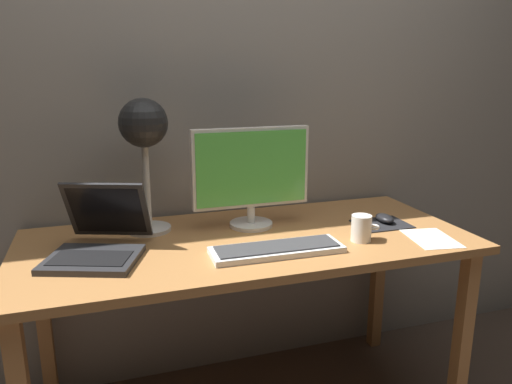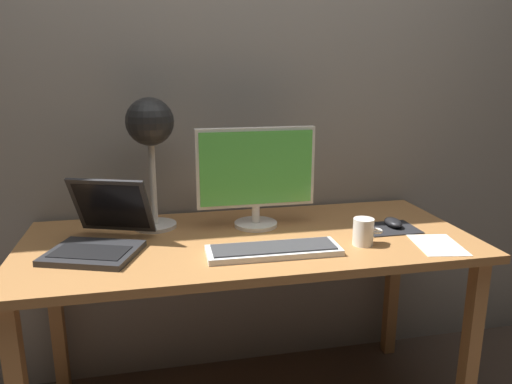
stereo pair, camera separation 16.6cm
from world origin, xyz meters
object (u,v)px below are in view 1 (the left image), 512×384
at_px(monitor, 251,173).
at_px(coffee_mug, 362,228).
at_px(desk_lamp, 144,132).
at_px(laptop, 100,235).
at_px(mouse, 385,218).
at_px(keyboard_main, 277,249).

relative_size(monitor, coffee_mug, 4.25).
height_order(monitor, desk_lamp, desk_lamp).
bearing_deg(laptop, monitor, 11.96).
height_order(monitor, mouse, monitor).
bearing_deg(mouse, coffee_mug, -141.63).
bearing_deg(keyboard_main, monitor, 89.46).
distance_m(monitor, mouse, 0.56).
bearing_deg(mouse, desk_lamp, 167.87).
bearing_deg(laptop, mouse, -0.47).
bearing_deg(laptop, keyboard_main, -17.47).
relative_size(keyboard_main, mouse, 4.61).
relative_size(laptop, coffee_mug, 3.84).
relative_size(keyboard_main, laptop, 1.09).
bearing_deg(desk_lamp, keyboard_main, -43.39).
bearing_deg(coffee_mug, keyboard_main, -177.26).
bearing_deg(mouse, monitor, 166.08).
bearing_deg(laptop, desk_lamp, 46.12).
bearing_deg(coffee_mug, laptop, 169.74).
relative_size(mouse, coffee_mug, 0.91).
height_order(desk_lamp, mouse, desk_lamp).
distance_m(monitor, desk_lamp, 0.42).
relative_size(laptop, desk_lamp, 0.83).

